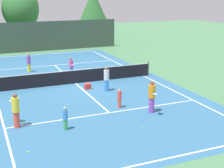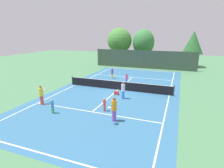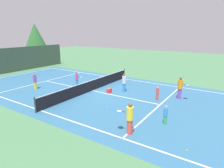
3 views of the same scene
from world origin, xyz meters
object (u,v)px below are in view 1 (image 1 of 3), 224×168
object	(u,v)px
tennis_ball_0	(40,84)
tennis_ball_4	(31,94)
player_3	(152,96)
tennis_ball_6	(53,58)
tennis_ball_7	(143,128)
tennis_ball_8	(23,70)
player_0	(29,63)
tennis_ball_11	(153,118)
tennis_ball_5	(40,118)
player_6	(65,118)
player_1	(16,110)
tennis_ball_3	(94,66)
tennis_ball_13	(51,102)
player_2	(119,98)
player_4	(107,79)
tennis_ball_12	(81,57)
tennis_ball_9	(28,152)
ball_crate	(88,86)
player_5	(71,67)
tennis_ball_2	(105,59)
tennis_ball_1	(23,121)
tennis_ball_10	(91,89)

from	to	relation	value
tennis_ball_0	tennis_ball_4	size ratio (longest dim) A/B	1.00
player_3	tennis_ball_6	xyz separation A→B (m)	(-1.59, 16.76, -0.89)
tennis_ball_7	tennis_ball_8	world-z (taller)	same
player_0	tennis_ball_11	world-z (taller)	player_0
tennis_ball_5	tennis_ball_7	xyz separation A→B (m)	(4.33, -3.28, 0.00)
player_3	player_6	xyz separation A→B (m)	(-4.95, -0.47, -0.33)
player_3	player_6	bearing A→B (deg)	-174.62
player_1	tennis_ball_3	size ratio (longest dim) A/B	26.31
player_3	tennis_ball_4	distance (m)	8.03
player_6	tennis_ball_5	xyz separation A→B (m)	(-0.86, 1.97, -0.56)
tennis_ball_4	tennis_ball_13	bearing A→B (deg)	-66.10
player_2	tennis_ball_8	bearing A→B (deg)	108.34
player_4	player_6	size ratio (longest dim) A/B	1.41
tennis_ball_3	tennis_ball_12	distance (m)	4.37
player_4	tennis_ball_9	xyz separation A→B (m)	(-6.21, -6.80, -0.80)
ball_crate	player_5	bearing A→B (deg)	90.72
player_3	tennis_ball_4	bearing A→B (deg)	134.30
player_6	tennis_ball_3	xyz separation A→B (m)	(5.85, 12.28, -0.56)
player_1	player_2	bearing A→B (deg)	6.13
player_3	tennis_ball_12	distance (m)	16.24
tennis_ball_2	tennis_ball_7	bearing A→B (deg)	-105.45
tennis_ball_6	player_0	bearing A→B (deg)	-122.41
tennis_ball_1	tennis_ball_8	distance (m)	11.47
tennis_ball_6	tennis_ball_9	size ratio (longest dim) A/B	1.00
player_4	tennis_ball_12	distance (m)	11.71
player_4	tennis_ball_7	xyz separation A→B (m)	(-0.70, -6.43, -0.80)
tennis_ball_11	player_4	bearing A→B (deg)	93.81
player_6	tennis_ball_10	world-z (taller)	player_6
tennis_ball_4	ball_crate	bearing A→B (deg)	-2.07
player_6	tennis_ball_0	world-z (taller)	player_6
player_6	tennis_ball_11	distance (m)	4.59
player_3	tennis_ball_2	xyz separation A→B (m)	(3.03, 14.53, -0.89)
player_3	player_5	world-z (taller)	player_3
player_1	tennis_ball_8	bearing A→B (deg)	80.54
player_0	tennis_ball_3	xyz separation A→B (m)	(5.53, -0.15, -0.73)
tennis_ball_6	player_2	bearing A→B (deg)	-88.94
tennis_ball_13	tennis_ball_6	bearing A→B (deg)	76.48
player_6	tennis_ball_8	bearing A→B (deg)	90.50
tennis_ball_1	tennis_ball_13	distance (m)	3.13
ball_crate	tennis_ball_1	world-z (taller)	ball_crate
tennis_ball_7	tennis_ball_11	xyz separation A→B (m)	(1.07, 0.89, 0.00)
tennis_ball_3	tennis_ball_6	world-z (taller)	same
tennis_ball_10	tennis_ball_11	world-z (taller)	same
tennis_ball_2	tennis_ball_6	world-z (taller)	same
player_1	ball_crate	world-z (taller)	player_1
player_3	tennis_ball_7	world-z (taller)	player_3
tennis_ball_8	tennis_ball_11	world-z (taller)	same
tennis_ball_11	tennis_ball_6	bearing A→B (deg)	93.85
player_0	player_6	size ratio (longest dim) A/B	1.28
tennis_ball_0	player_3	bearing A→B (deg)	-59.52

